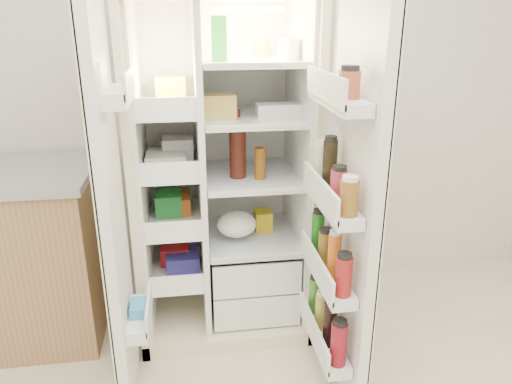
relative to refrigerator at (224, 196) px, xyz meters
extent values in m
cube|color=silver|center=(0.10, 0.35, 0.61)|extent=(4.00, 0.02, 2.70)
cube|color=beige|center=(-0.02, 0.28, 0.16)|extent=(0.92, 0.04, 1.80)
cube|color=beige|center=(-0.46, -0.05, 0.16)|extent=(0.04, 0.70, 1.80)
cube|color=beige|center=(0.42, -0.05, 0.16)|extent=(0.04, 0.70, 1.80)
cube|color=beige|center=(-0.02, -0.05, -0.70)|extent=(0.92, 0.70, 0.08)
cube|color=silver|center=(-0.02, 0.25, 0.18)|extent=(0.84, 0.02, 1.68)
cube|color=silver|center=(-0.43, -0.05, 0.18)|extent=(0.02, 0.62, 1.68)
cube|color=silver|center=(0.39, -0.05, 0.18)|extent=(0.02, 0.62, 1.68)
cube|color=silver|center=(-0.13, -0.05, 0.18)|extent=(0.03, 0.62, 1.68)
cube|color=white|center=(0.14, -0.07, -0.56)|extent=(0.47, 0.52, 0.19)
cube|color=white|center=(0.14, -0.07, -0.36)|extent=(0.47, 0.52, 0.19)
cube|color=#FFD18C|center=(0.14, 0.00, 0.98)|extent=(0.30, 0.30, 0.02)
cube|color=white|center=(-0.28, -0.05, -0.39)|extent=(0.28, 0.58, 0.02)
cube|color=white|center=(-0.28, -0.05, -0.09)|extent=(0.28, 0.58, 0.02)
cube|color=white|center=(-0.28, -0.05, 0.21)|extent=(0.28, 0.58, 0.02)
cube|color=white|center=(-0.28, -0.05, 0.51)|extent=(0.28, 0.58, 0.02)
cube|color=white|center=(0.14, -0.05, -0.22)|extent=(0.49, 0.58, 0.01)
cube|color=white|center=(0.14, -0.05, 0.14)|extent=(0.49, 0.58, 0.01)
cube|color=white|center=(0.14, -0.05, 0.46)|extent=(0.49, 0.58, 0.02)
cube|color=white|center=(0.14, -0.05, 0.74)|extent=(0.49, 0.58, 0.02)
cube|color=red|center=(-0.28, -0.05, -0.33)|extent=(0.16, 0.20, 0.10)
cube|color=green|center=(-0.28, -0.05, -0.02)|extent=(0.14, 0.18, 0.12)
cube|color=silver|center=(-0.28, -0.05, 0.25)|extent=(0.20, 0.22, 0.07)
cube|color=gold|center=(-0.28, -0.05, 0.59)|extent=(0.15, 0.16, 0.14)
cube|color=#373298|center=(-0.28, -0.05, -0.34)|extent=(0.18, 0.20, 0.09)
cube|color=#D16224|center=(-0.28, -0.05, -0.03)|extent=(0.14, 0.18, 0.10)
cube|color=silver|center=(-0.28, -0.05, 0.28)|extent=(0.16, 0.16, 0.12)
sphere|color=orange|center=(0.01, -0.15, -0.62)|extent=(0.07, 0.07, 0.07)
sphere|color=orange|center=(0.10, -0.11, -0.62)|extent=(0.07, 0.07, 0.07)
sphere|color=orange|center=(0.20, -0.15, -0.62)|extent=(0.07, 0.07, 0.07)
sphere|color=orange|center=(0.06, -0.01, -0.62)|extent=(0.07, 0.07, 0.07)
sphere|color=orange|center=(0.16, -0.03, -0.62)|extent=(0.07, 0.07, 0.07)
sphere|color=orange|center=(0.26, -0.07, -0.62)|extent=(0.07, 0.07, 0.07)
ellipsoid|color=#3B6E24|center=(0.14, -0.05, -0.34)|extent=(0.26, 0.24, 0.11)
cylinder|color=#42160E|center=(0.07, -0.10, 0.28)|extent=(0.09, 0.09, 0.27)
cylinder|color=brown|center=(0.18, -0.15, 0.23)|extent=(0.06, 0.06, 0.17)
cube|color=#23812B|center=(-0.02, -0.15, 0.85)|extent=(0.07, 0.07, 0.20)
cylinder|color=white|center=(0.32, -0.11, 0.79)|extent=(0.11, 0.11, 0.10)
cylinder|color=#AE9828|center=(0.22, 0.08, 0.79)|extent=(0.07, 0.07, 0.09)
cube|color=silver|center=(0.29, -0.11, 0.49)|extent=(0.26, 0.11, 0.06)
cube|color=tan|center=(-0.04, -0.12, 0.52)|extent=(0.19, 0.11, 0.12)
ellipsoid|color=white|center=(0.05, -0.12, -0.15)|extent=(0.21, 0.20, 0.14)
cube|color=yellow|center=(0.22, 0.00, -0.16)|extent=(0.09, 0.11, 0.11)
cube|color=silver|center=(-0.52, -0.60, 0.16)|extent=(0.05, 0.40, 1.72)
cube|color=beige|center=(-0.54, -0.60, 0.16)|extent=(0.01, 0.40, 1.72)
cube|color=silver|center=(-0.45, -0.60, -0.34)|extent=(0.09, 0.32, 0.06)
cube|color=silver|center=(-0.45, -0.60, 0.66)|extent=(0.09, 0.32, 0.06)
cube|color=#338CCC|center=(-0.45, -0.60, -0.31)|extent=(0.07, 0.12, 0.10)
cube|color=silver|center=(0.48, -0.69, 0.16)|extent=(0.05, 0.58, 1.72)
cube|color=beige|center=(0.51, -0.69, 0.16)|extent=(0.01, 0.58, 1.72)
cube|color=silver|center=(0.40, -0.69, -0.48)|extent=(0.11, 0.50, 0.05)
cube|color=silver|center=(0.40, -0.69, -0.14)|extent=(0.11, 0.50, 0.05)
cube|color=silver|center=(0.40, -0.69, 0.21)|extent=(0.11, 0.50, 0.05)
cube|color=silver|center=(0.40, -0.69, 0.64)|extent=(0.11, 0.50, 0.05)
cylinder|color=maroon|center=(0.40, -0.89, -0.36)|extent=(0.07, 0.07, 0.20)
cylinder|color=black|center=(0.40, -0.76, -0.35)|extent=(0.06, 0.06, 0.22)
cylinder|color=gold|center=(0.40, -0.63, -0.37)|extent=(0.06, 0.06, 0.18)
cylinder|color=#3D822B|center=(0.40, -0.50, -0.36)|extent=(0.06, 0.06, 0.19)
cylinder|color=maroon|center=(0.40, -0.89, -0.03)|extent=(0.07, 0.07, 0.17)
cylinder|color=#D05F18|center=(0.40, -0.76, -0.01)|extent=(0.06, 0.06, 0.21)
cylinder|color=brown|center=(0.40, -0.63, -0.04)|extent=(0.07, 0.07, 0.16)
cylinder|color=#1B6416|center=(0.40, -0.50, -0.02)|extent=(0.06, 0.06, 0.20)
cylinder|color=brown|center=(0.40, -0.89, 0.30)|extent=(0.07, 0.07, 0.14)
cylinder|color=maroon|center=(0.40, -0.76, 0.30)|extent=(0.07, 0.07, 0.14)
cylinder|color=black|center=(0.40, -0.63, 0.35)|extent=(0.06, 0.06, 0.23)
cylinder|color=beige|center=(0.40, -0.50, 0.32)|extent=(0.06, 0.06, 0.18)
cylinder|color=brown|center=(0.40, -0.81, 0.71)|extent=(0.08, 0.08, 0.10)
camera|label=1|loc=(-0.20, -2.53, 0.94)|focal=34.00mm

